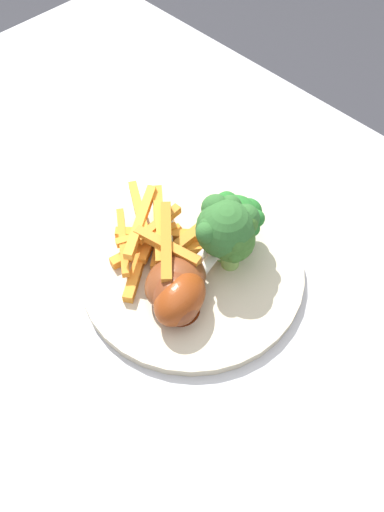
% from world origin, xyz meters
% --- Properties ---
extents(ground_plane, '(6.00, 6.00, 0.00)m').
position_xyz_m(ground_plane, '(0.00, 0.00, 0.00)').
color(ground_plane, '#333338').
extents(dining_table, '(1.25, 0.82, 0.73)m').
position_xyz_m(dining_table, '(0.00, 0.00, 0.63)').
color(dining_table, '#B7B7BC').
rests_on(dining_table, ground_plane).
extents(dinner_plate, '(0.25, 0.25, 0.01)m').
position_xyz_m(dinner_plate, '(0.05, -0.05, 0.73)').
color(dinner_plate, beige).
rests_on(dinner_plate, dining_table).
extents(broccoli_floret_front, '(0.06, 0.06, 0.07)m').
position_xyz_m(broccoli_floret_front, '(0.02, -0.09, 0.78)').
color(broccoli_floret_front, '#87B453').
rests_on(broccoli_floret_front, dinner_plate).
extents(broccoli_floret_middle, '(0.07, 0.07, 0.08)m').
position_xyz_m(broccoli_floret_middle, '(0.03, -0.09, 0.79)').
color(broccoli_floret_middle, '#7ABC5D').
rests_on(broccoli_floret_middle, dinner_plate).
extents(broccoli_floret_back, '(0.06, 0.06, 0.07)m').
position_xyz_m(broccoli_floret_back, '(0.04, -0.12, 0.78)').
color(broccoli_floret_back, '#92B554').
rests_on(broccoli_floret_back, dinner_plate).
extents(carrot_fries_pile, '(0.14, 0.16, 0.05)m').
position_xyz_m(carrot_fries_pile, '(0.09, -0.05, 0.76)').
color(carrot_fries_pile, orange).
rests_on(carrot_fries_pile, dinner_plate).
extents(chicken_drumstick_near, '(0.06, 0.13, 0.04)m').
position_xyz_m(chicken_drumstick_near, '(0.04, -0.02, 0.76)').
color(chicken_drumstick_near, '#542211').
rests_on(chicken_drumstick_near, dinner_plate).
extents(chicken_drumstick_far, '(0.12, 0.09, 0.04)m').
position_xyz_m(chicken_drumstick_far, '(0.03, -0.01, 0.76)').
color(chicken_drumstick_far, '#521F0F').
rests_on(chicken_drumstick_far, dinner_plate).
extents(chicken_drumstick_extra, '(0.06, 0.12, 0.05)m').
position_xyz_m(chicken_drumstick_extra, '(0.02, -0.01, 0.76)').
color(chicken_drumstick_extra, '#62210B').
rests_on(chicken_drumstick_extra, dinner_plate).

